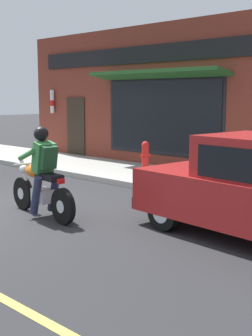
{
  "coord_description": "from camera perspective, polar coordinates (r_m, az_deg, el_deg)",
  "views": [
    {
      "loc": [
        -4.29,
        -7.97,
        2.14
      ],
      "look_at": [
        1.29,
        -2.6,
        0.95
      ],
      "focal_mm": 50.0,
      "sensor_mm": 36.0,
      "label": 1
    }
  ],
  "objects": [
    {
      "name": "motorcycle_with_rider",
      "position": [
        8.45,
        -10.21,
        -1.38
      ],
      "size": [
        0.61,
        2.02,
        1.62
      ],
      "color": "black",
      "rests_on": "ground"
    },
    {
      "name": "sidewalk_curb",
      "position": [
        14.43,
        -6.26,
        0.43
      ],
      "size": [
        2.6,
        22.0,
        0.14
      ],
      "primitive_type": "cube",
      "color": "#ADAAA3",
      "rests_on": "ground"
    },
    {
      "name": "storefront_building",
      "position": [
        14.45,
        1.47,
        8.6
      ],
      "size": [
        1.25,
        9.54,
        4.2
      ],
      "color": "maroon",
      "rests_on": "ground"
    },
    {
      "name": "traffic_cone",
      "position": [
        10.23,
        10.72,
        -1.03
      ],
      "size": [
        0.36,
        0.36,
        0.6
      ],
      "color": "black",
      "rests_on": "sidewalk_curb"
    },
    {
      "name": "fire_hydrant",
      "position": [
        11.86,
        2.37,
        1.12
      ],
      "size": [
        0.36,
        0.24,
        0.88
      ],
      "color": "red",
      "rests_on": "sidewalk_curb"
    }
  ]
}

